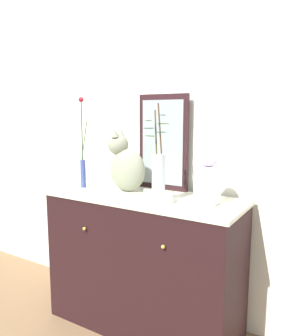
% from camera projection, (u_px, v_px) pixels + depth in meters
% --- Properties ---
extents(ground_plane, '(6.00, 6.00, 0.00)m').
position_uv_depth(ground_plane, '(144.00, 324.00, 2.36)').
color(ground_plane, brown).
extents(wall_back, '(4.40, 0.08, 2.60)m').
position_uv_depth(wall_back, '(168.00, 132.00, 2.43)').
color(wall_back, silver).
rests_on(wall_back, ground_plane).
extents(sideboard, '(1.29, 0.52, 0.91)m').
position_uv_depth(sideboard, '(144.00, 262.00, 2.29)').
color(sideboard, black).
rests_on(sideboard, ground_plane).
extents(mirror_leaning, '(0.37, 0.03, 0.65)m').
position_uv_depth(mirror_leaning, '(163.00, 143.00, 2.36)').
color(mirror_leaning, black).
rests_on(mirror_leaning, sideboard).
extents(cat_sitting, '(0.47, 0.19, 0.43)m').
position_uv_depth(cat_sitting, '(126.00, 165.00, 2.32)').
color(cat_sitting, gray).
rests_on(cat_sitting, sideboard).
extents(vase_slim_green, '(0.07, 0.04, 0.64)m').
position_uv_depth(vase_slim_green, '(83.00, 160.00, 2.44)').
color(vase_slim_green, '#39468D').
rests_on(vase_slim_green, sideboard).
extents(bowl_porcelain, '(0.17, 0.17, 0.06)m').
position_uv_depth(bowl_porcelain, '(158.00, 198.00, 2.04)').
color(bowl_porcelain, white).
rests_on(bowl_porcelain, sideboard).
extents(vase_glass_clear, '(0.15, 0.12, 0.53)m').
position_uv_depth(vase_glass_clear, '(158.00, 170.00, 2.01)').
color(vase_glass_clear, silver).
rests_on(vase_glass_clear, bowl_porcelain).
extents(jar_lidded_porcelain, '(0.12, 0.12, 0.31)m').
position_uv_depth(jar_lidded_porcelain, '(208.00, 180.00, 1.99)').
color(jar_lidded_porcelain, white).
rests_on(jar_lidded_porcelain, sideboard).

